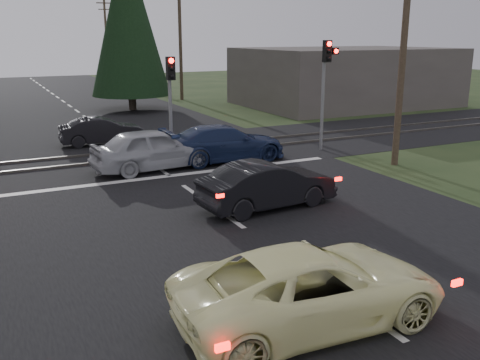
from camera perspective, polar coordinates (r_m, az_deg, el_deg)
ground at (r=12.31m, az=5.10°, el=-8.40°), size 120.00×120.00×0.00m
road at (r=21.06m, az=-9.11°, el=1.55°), size 14.00×100.00×0.01m
rail_corridor at (r=22.93m, az=-10.60°, el=2.61°), size 120.00×8.00×0.01m
stop_line at (r=19.39m, az=-7.52°, el=0.45°), size 13.00×0.35×0.00m
rail_near at (r=22.17m, az=-10.04°, el=2.32°), size 120.00×0.12×0.10m
rail_far at (r=23.68m, az=-11.14°, el=3.09°), size 120.00×0.12×0.10m
traffic_signal_right at (r=23.41m, az=9.20°, el=11.12°), size 0.68×0.48×4.70m
traffic_signal_center at (r=21.53m, az=-7.40°, el=9.49°), size 0.32×0.48×4.10m
utility_pole_near at (r=21.25m, az=17.10°, el=14.07°), size 1.80×0.26×9.00m
utility_pole_mid at (r=42.14m, az=-6.40°, el=14.90°), size 1.80×0.26×9.00m
utility_pole_far at (r=66.19m, az=-14.08°, el=14.66°), size 1.80×0.26×9.00m
conifer_tree at (r=36.84m, az=-11.86°, el=16.61°), size 5.20×5.20×11.00m
building_right at (r=39.74m, az=11.10°, el=10.77°), size 14.00×10.00×4.00m
cream_coupe at (r=9.58m, az=7.57°, el=-11.23°), size 4.99×2.49×1.36m
dark_hatchback at (r=15.59m, az=2.95°, el=-0.57°), size 4.24×1.79×1.36m
silver_car at (r=20.26m, az=-9.22°, el=3.27°), size 4.76×2.23×1.58m
blue_sedan at (r=21.42m, az=-1.67°, el=3.93°), size 5.01×2.12×1.44m
dark_car_far at (r=25.56m, az=-14.53°, el=5.09°), size 3.85×1.52×1.25m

